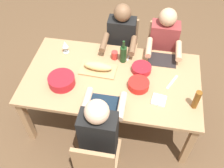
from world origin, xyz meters
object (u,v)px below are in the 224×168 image
dining_table (112,82)px  chair_near_left (161,50)px  chair_far_center (97,160)px  serving_bowl_greens (139,84)px  wine_bottle (123,54)px  diner_near_left (163,46)px  cutting_board (98,70)px  napkin_stack (159,100)px  diner_far_center (100,132)px  serving_bowl_fruit (62,80)px  beer_bottle (196,100)px  chair_near_center (123,45)px  cup_near_center (115,55)px  bread_loaf (98,66)px  diner_near_center (121,42)px  wine_glass (65,45)px  serving_bowl_pasta (141,68)px

dining_table → chair_near_left: bearing=-121.7°
chair_far_center → serving_bowl_greens: 0.87m
wine_bottle → diner_near_left: bearing=-138.7°
dining_table → cutting_board: 0.21m
diner_near_left → napkin_stack: bearing=89.6°
diner_far_center → wine_bottle: bearing=-94.9°
cutting_board → napkin_stack: 0.76m
serving_bowl_fruit → beer_bottle: beer_bottle is taller
chair_near_center → chair_near_left: size_ratio=1.00×
beer_bottle → cup_near_center: 1.05m
chair_near_center → cup_near_center: size_ratio=8.57×
bread_loaf → wine_bottle: 0.32m
diner_near_center → serving_bowl_greens: diner_near_center is taller
diner_near_center → bread_loaf: bearing=73.8°
wine_glass → diner_far_center: bearing=122.0°
chair_far_center → wine_glass: size_ratio=5.12×
beer_bottle → cup_near_center: size_ratio=2.22×
chair_near_left → cutting_board: chair_near_left is taller
chair_near_center → cup_near_center: 0.63m
diner_far_center → napkin_stack: size_ratio=8.57×
dining_table → napkin_stack: bearing=155.6°
wine_bottle → serving_bowl_fruit: bearing=38.0°
beer_bottle → serving_bowl_pasta: bearing=-35.3°
chair_near_left → bread_loaf: bearing=47.9°
dining_table → cup_near_center: 0.33m
cup_near_center → napkin_stack: 0.76m
dining_table → diner_far_center: (-0.00, 0.67, 0.03)m
dining_table → cup_near_center: bearing=-85.7°
chair_near_center → diner_near_left: size_ratio=0.71×
chair_near_left → wine_bottle: wine_bottle is taller
chair_far_center → diner_far_center: 0.28m
diner_near_center → serving_bowl_greens: size_ratio=5.40×
dining_table → serving_bowl_pasta: bearing=-153.4°
beer_bottle → wine_glass: size_ratio=1.33×
serving_bowl_greens → cup_near_center: bearing=-50.6°
cutting_board → wine_bottle: 0.34m
chair_near_left → beer_bottle: bearing=107.2°
serving_bowl_pasta → dining_table: bearing=26.6°
serving_bowl_fruit → wine_bottle: size_ratio=0.97×
cup_near_center → napkin_stack: cup_near_center is taller
chair_near_left → cutting_board: (0.70, 0.77, 0.27)m
chair_near_left → serving_bowl_fruit: (1.03, 1.04, 0.32)m
diner_near_center → napkin_stack: 1.04m
chair_near_center → diner_near_left: diner_near_left is taller
dining_table → chair_near_left: (-0.53, -0.85, -0.18)m
chair_near_center → wine_glass: bearing=41.6°
chair_near_left → napkin_stack: (0.01, 1.09, 0.27)m
dining_table → wine_glass: 0.71m
diner_near_center → cutting_board: 0.62m
dining_table → serving_bowl_fruit: 0.56m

